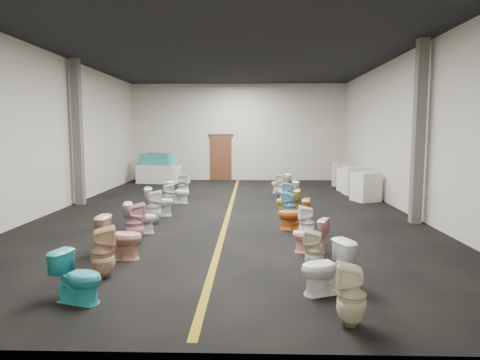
% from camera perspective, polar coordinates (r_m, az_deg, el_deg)
% --- Properties ---
extents(floor, '(16.00, 16.00, 0.00)m').
position_cam_1_polar(floor, '(12.40, -1.44, -4.13)').
color(floor, black).
rests_on(floor, ground).
extents(ceiling, '(16.00, 16.00, 0.00)m').
position_cam_1_polar(ceiling, '(12.39, -1.50, 16.79)').
color(ceiling, black).
rests_on(ceiling, ground).
extents(wall_back, '(10.00, 0.00, 10.00)m').
position_cam_1_polar(wall_back, '(20.18, -0.27, 6.37)').
color(wall_back, '#BEB8A2').
rests_on(wall_back, ground).
extents(wall_front, '(10.00, 0.00, 10.00)m').
position_cam_1_polar(wall_front, '(4.22, -7.20, 6.08)').
color(wall_front, '#BEB8A2').
rests_on(wall_front, ground).
extents(wall_left, '(0.00, 16.00, 16.00)m').
position_cam_1_polar(wall_left, '(13.42, -23.44, 5.81)').
color(wall_left, '#BEB8A2').
rests_on(wall_left, ground).
extents(wall_right, '(0.00, 16.00, 16.00)m').
position_cam_1_polar(wall_right, '(12.93, 21.37, 5.90)').
color(wall_right, '#BEB8A2').
rests_on(wall_right, ground).
extents(aisle_stripe, '(0.12, 15.60, 0.01)m').
position_cam_1_polar(aisle_stripe, '(12.40, -1.44, -4.11)').
color(aisle_stripe, olive).
rests_on(aisle_stripe, floor).
extents(back_door, '(1.00, 0.10, 2.10)m').
position_cam_1_polar(back_door, '(20.20, -2.55, 2.96)').
color(back_door, '#562D19').
rests_on(back_door, floor).
extents(door_frame, '(1.15, 0.08, 0.10)m').
position_cam_1_polar(door_frame, '(20.18, -2.56, 6.00)').
color(door_frame, '#331C11').
rests_on(door_frame, back_door).
extents(column_left, '(0.25, 0.25, 4.50)m').
position_cam_1_polar(column_left, '(14.23, -20.82, 5.93)').
color(column_left, '#59544C').
rests_on(column_left, floor).
extents(column_right, '(0.25, 0.25, 4.50)m').
position_cam_1_polar(column_right, '(11.44, 22.73, 5.83)').
color(column_right, '#59544C').
rests_on(column_right, floor).
extents(display_table, '(1.91, 1.17, 0.80)m').
position_cam_1_polar(display_table, '(19.44, -10.81, 0.79)').
color(display_table, white).
rests_on(display_table, floor).
extents(bathtub, '(1.79, 1.06, 0.55)m').
position_cam_1_polar(bathtub, '(19.39, -10.85, 2.76)').
color(bathtub, '#3BABAA').
rests_on(bathtub, display_table).
extents(appliance_crate_a, '(0.96, 0.96, 0.95)m').
position_cam_1_polar(appliance_crate_a, '(14.65, 16.41, -0.88)').
color(appliance_crate_a, silver).
rests_on(appliance_crate_a, floor).
extents(appliance_crate_b, '(0.80, 0.80, 1.01)m').
position_cam_1_polar(appliance_crate_b, '(16.08, 15.06, -0.10)').
color(appliance_crate_b, silver).
rests_on(appliance_crate_b, floor).
extents(appliance_crate_c, '(0.84, 0.84, 0.86)m').
position_cam_1_polar(appliance_crate_c, '(16.93, 14.37, -0.01)').
color(appliance_crate_c, silver).
rests_on(appliance_crate_c, floor).
extents(appliance_crate_d, '(0.73, 0.73, 0.95)m').
position_cam_1_polar(appliance_crate_d, '(18.52, 13.26, 0.70)').
color(appliance_crate_d, beige).
rests_on(appliance_crate_d, floor).
extents(toilet_left_0, '(0.77, 0.57, 0.70)m').
position_cam_1_polar(toilet_left_0, '(6.22, -20.75, -12.00)').
color(toilet_left_0, '#2AABB0').
rests_on(toilet_left_0, floor).
extents(toilet_left_1, '(0.49, 0.48, 0.82)m').
position_cam_1_polar(toilet_left_1, '(7.08, -17.82, -9.13)').
color(toilet_left_1, '#D4A884').
rests_on(toilet_left_1, floor).
extents(toilet_left_2, '(0.78, 0.45, 0.79)m').
position_cam_1_polar(toilet_left_2, '(8.01, -15.66, -7.35)').
color(toilet_left_2, tan).
rests_on(toilet_left_2, floor).
extents(toilet_left_3, '(0.50, 0.50, 0.83)m').
position_cam_1_polar(toilet_left_3, '(9.03, -13.82, -5.62)').
color(toilet_left_3, '#CF8F93').
rests_on(toilet_left_3, floor).
extents(toilet_left_4, '(0.75, 0.51, 0.71)m').
position_cam_1_polar(toilet_left_4, '(9.89, -13.14, -4.91)').
color(toilet_left_4, silver).
rests_on(toilet_left_4, floor).
extents(toilet_left_5, '(0.47, 0.47, 0.84)m').
position_cam_1_polar(toilet_left_5, '(10.84, -11.42, -3.54)').
color(toilet_left_5, silver).
rests_on(toilet_left_5, floor).
extents(toilet_left_6, '(0.83, 0.55, 0.78)m').
position_cam_1_polar(toilet_left_6, '(11.81, -10.71, -2.85)').
color(toilet_left_6, silver).
rests_on(toilet_left_6, floor).
extents(toilet_left_7, '(0.44, 0.43, 0.76)m').
position_cam_1_polar(toilet_left_7, '(12.77, -9.67, -2.19)').
color(toilet_left_7, silver).
rests_on(toilet_left_7, floor).
extents(toilet_left_8, '(0.73, 0.47, 0.71)m').
position_cam_1_polar(toilet_left_8, '(13.80, -8.16, -1.62)').
color(toilet_left_8, white).
rests_on(toilet_left_8, floor).
extents(toilet_left_9, '(0.48, 0.47, 0.84)m').
position_cam_1_polar(toilet_left_9, '(14.82, -7.58, -0.79)').
color(toilet_left_9, silver).
rests_on(toilet_left_9, floor).
extents(toilet_right_0, '(0.40, 0.40, 0.76)m').
position_cam_1_polar(toilet_right_0, '(5.32, 14.63, -14.61)').
color(toilet_right_0, beige).
rests_on(toilet_right_0, floor).
extents(toilet_right_1, '(0.85, 0.67, 0.76)m').
position_cam_1_polar(toilet_right_1, '(6.24, 11.41, -11.38)').
color(toilet_right_1, white).
rests_on(toilet_right_1, floor).
extents(toilet_right_2, '(0.40, 0.40, 0.70)m').
position_cam_1_polar(toilet_right_2, '(7.13, 9.90, -9.28)').
color(toilet_right_2, beige).
rests_on(toilet_right_2, floor).
extents(toilet_right_3, '(0.76, 0.61, 0.68)m').
position_cam_1_polar(toilet_right_3, '(8.19, 9.28, -7.30)').
color(toilet_right_3, '#FCB7B3').
rests_on(toilet_right_3, floor).
extents(toilet_right_4, '(0.35, 0.35, 0.74)m').
position_cam_1_polar(toilet_right_4, '(9.14, 8.90, -5.67)').
color(toilet_right_4, white).
rests_on(toilet_right_4, floor).
extents(toilet_right_5, '(0.78, 0.52, 0.74)m').
position_cam_1_polar(toilet_right_5, '(10.03, 7.20, -4.56)').
color(toilet_right_5, orange).
rests_on(toilet_right_5, floor).
extents(toilet_right_6, '(0.45, 0.44, 0.76)m').
position_cam_1_polar(toilet_right_6, '(11.03, 6.61, -3.49)').
color(toilet_right_6, '#6CABCD').
rests_on(toilet_right_6, floor).
extents(toilet_right_7, '(0.72, 0.47, 0.68)m').
position_cam_1_polar(toilet_right_7, '(11.99, 6.43, -2.87)').
color(toilet_right_7, gold).
rests_on(toilet_right_7, floor).
extents(toilet_right_8, '(0.37, 0.36, 0.77)m').
position_cam_1_polar(toilet_right_8, '(13.01, 6.40, -1.95)').
color(toilet_right_8, '#73B4D1').
rests_on(toilet_right_8, floor).
extents(toilet_right_9, '(0.73, 0.51, 0.68)m').
position_cam_1_polar(toilet_right_9, '(13.98, 6.39, -1.54)').
color(toilet_right_9, silver).
rests_on(toilet_right_9, floor).
extents(toilet_right_10, '(0.43, 0.42, 0.82)m').
position_cam_1_polar(toilet_right_10, '(14.99, 5.47, -0.73)').
color(toilet_right_10, beige).
rests_on(toilet_right_10, floor).
extents(toilet_right_11, '(0.79, 0.59, 0.72)m').
position_cam_1_polar(toilet_right_11, '(16.03, 5.43, -0.46)').
color(toilet_right_11, white).
rests_on(toilet_right_11, floor).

